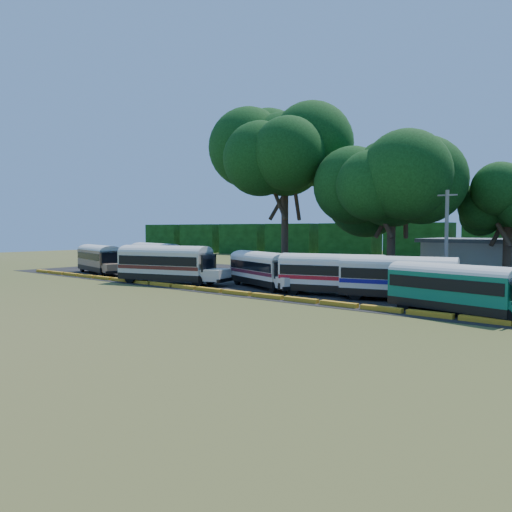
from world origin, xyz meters
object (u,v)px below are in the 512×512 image
Objects in this scene: bus_white_red at (335,272)px; bus_beige at (99,257)px; bus_teal at (455,286)px; bus_cream_west at (167,262)px; tree_west at (285,155)px; bus_red at (156,256)px.

bus_beige is at bearing 165.84° from bus_white_red.
bus_teal is at bearing -31.95° from bus_white_red.
bus_beige is at bearing -171.92° from bus_teal.
bus_white_red is at bearing -5.56° from bus_cream_west.
bus_beige is 0.91× the size of bus_cream_west.
bus_beige is 14.13m from bus_cream_west.
bus_teal is at bearing 11.61° from bus_beige.
tree_west reaches higher than bus_white_red.
bus_beige is 1.07× the size of bus_teal.
bus_beige reaches higher than bus_teal.
bus_beige is 0.94× the size of bus_red.
bus_red is 12.05m from bus_cream_west.
bus_beige is 30.10m from bus_white_red.
bus_teal is 31.09m from tree_west.
bus_cream_west is 0.61× the size of tree_west.
bus_cream_west is at bearing 6.50° from bus_beige.
tree_west is at bearing 55.43° from bus_beige.
tree_west reaches higher than bus_teal.
bus_white_red is (16.08, 2.85, -0.20)m from bus_cream_west.
tree_west is at bearing 67.74° from bus_cream_west.
bus_cream_west is 1.18× the size of bus_teal.
bus_white_red is 10.30m from bus_teal.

